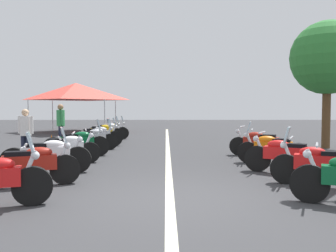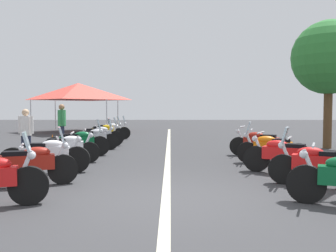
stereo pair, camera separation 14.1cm
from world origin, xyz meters
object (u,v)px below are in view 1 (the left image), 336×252
object	(u,v)px
motorcycle_left_row_6	(97,135)
bystander_0	(26,131)
motorcycle_left_row_4	(78,142)
motorcycle_left_row_7	(103,132)
motorcycle_left_row_5	(92,138)
motorcycle_right_row_2	(285,155)
motorcycle_left_row_8	(109,130)
bystander_1	(61,122)
motorcycle_left_row_3	(66,148)
motorcycle_right_row_3	(272,148)
traffic_cone_2	(52,143)
motorcycle_left_row_1	(31,164)
motorcycle_right_row_1	(320,164)
roadside_tree_0	(328,58)
motorcycle_right_row_4	(260,143)
event_tent	(76,91)
motorcycle_left_row_2	(47,155)

from	to	relation	value
motorcycle_left_row_6	bystander_0	world-z (taller)	bystander_0
motorcycle_left_row_4	motorcycle_left_row_7	size ratio (longest dim) A/B	1.03
motorcycle_left_row_5	motorcycle_right_row_2	world-z (taller)	motorcycle_left_row_5
motorcycle_left_row_5	bystander_0	size ratio (longest dim) A/B	1.21
motorcycle_right_row_2	bystander_0	xyz separation A→B (m)	(1.99, 7.03, 0.45)
motorcycle_left_row_8	bystander_1	distance (m)	3.88
motorcycle_left_row_3	motorcycle_right_row_3	size ratio (longest dim) A/B	0.99
motorcycle_left_row_6	bystander_0	size ratio (longest dim) A/B	1.36
motorcycle_left_row_8	bystander_0	bearing A→B (deg)	-111.89
traffic_cone_2	motorcycle_left_row_3	bearing A→B (deg)	-155.39
motorcycle_left_row_1	bystander_0	bearing A→B (deg)	92.76
motorcycle_right_row_1	roadside_tree_0	world-z (taller)	roadside_tree_0
motorcycle_right_row_4	roadside_tree_0	distance (m)	5.07
traffic_cone_2	event_tent	xyz separation A→B (m)	(10.18, 1.65, 2.36)
motorcycle_left_row_7	motorcycle_right_row_1	world-z (taller)	motorcycle_left_row_7
motorcycle_left_row_2	motorcycle_right_row_3	world-z (taller)	motorcycle_right_row_3
motorcycle_left_row_5	motorcycle_left_row_8	size ratio (longest dim) A/B	0.91
motorcycle_left_row_3	motorcycle_left_row_5	size ratio (longest dim) A/B	1.03
motorcycle_left_row_2	motorcycle_right_row_3	distance (m)	6.08
motorcycle_right_row_3	bystander_1	size ratio (longest dim) A/B	1.13
motorcycle_left_row_8	motorcycle_right_row_1	bearing A→B (deg)	-72.85
motorcycle_left_row_8	bystander_0	distance (m)	7.46
motorcycle_left_row_8	motorcycle_left_row_7	bearing A→B (deg)	-102.40
motorcycle_left_row_5	roadside_tree_0	size ratio (longest dim) A/B	0.38
motorcycle_right_row_1	motorcycle_right_row_3	world-z (taller)	motorcycle_right_row_1
motorcycle_left_row_5	traffic_cone_2	world-z (taller)	motorcycle_left_row_5
motorcycle_left_row_2	motorcycle_right_row_3	xyz separation A→B (m)	(1.48, -5.90, -0.00)
motorcycle_left_row_8	motorcycle_right_row_2	xyz separation A→B (m)	(-9.33, -5.76, -0.00)
motorcycle_left_row_1	traffic_cone_2	distance (m)	6.13
motorcycle_left_row_3	event_tent	xyz separation A→B (m)	(13.18, 3.02, 2.20)
motorcycle_left_row_7	motorcycle_right_row_1	bearing A→B (deg)	-71.76
motorcycle_left_row_2	motorcycle_left_row_1	bearing A→B (deg)	-93.51
motorcycle_left_row_1	motorcycle_right_row_3	bearing A→B (deg)	6.45
motorcycle_left_row_4	motorcycle_left_row_7	world-z (taller)	motorcycle_left_row_4
motorcycle_right_row_2	bystander_0	world-z (taller)	bystander_0
motorcycle_left_row_5	bystander_1	bearing A→B (deg)	123.79
motorcycle_right_row_3	motorcycle_left_row_1	bearing A→B (deg)	42.61
motorcycle_left_row_6	motorcycle_right_row_4	distance (m)	6.67
motorcycle_left_row_3	bystander_0	xyz separation A→B (m)	(0.41, 1.30, 0.46)
motorcycle_right_row_1	bystander_1	world-z (taller)	bystander_1
roadside_tree_0	motorcycle_left_row_2	bearing A→B (deg)	120.38
motorcycle_left_row_6	motorcycle_right_row_3	xyz separation A→B (m)	(-4.56, -5.87, -0.01)
motorcycle_left_row_4	bystander_0	bearing A→B (deg)	-156.51
motorcycle_left_row_3	motorcycle_right_row_1	distance (m)	6.68
traffic_cone_2	bystander_0	size ratio (longest dim) A/B	0.39
motorcycle_right_row_2	motorcycle_left_row_2	bearing A→B (deg)	27.64
motorcycle_left_row_8	traffic_cone_2	distance (m)	4.94
motorcycle_left_row_3	motorcycle_left_row_4	distance (m)	1.45
motorcycle_left_row_4	motorcycle_right_row_3	distance (m)	6.08
motorcycle_left_row_2	motorcycle_right_row_3	bearing A→B (deg)	4.24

